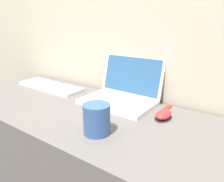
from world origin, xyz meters
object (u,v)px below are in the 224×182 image
object	(u,v)px
computer_mouse	(163,115)
usb_stick	(168,108)
drink_cup	(97,119)
external_keyboard	(50,87)
laptop	(123,92)

from	to	relation	value
computer_mouse	usb_stick	bearing A→B (deg)	102.67
computer_mouse	usb_stick	distance (m)	0.12
drink_cup	external_keyboard	xyz separation A→B (m)	(-0.59, 0.27, -0.05)
computer_mouse	drink_cup	bearing A→B (deg)	-119.45
drink_cup	computer_mouse	world-z (taller)	drink_cup
laptop	usb_stick	size ratio (longest dim) A/B	5.87
laptop	usb_stick	distance (m)	0.23
external_keyboard	computer_mouse	bearing A→B (deg)	-0.27
drink_cup	usb_stick	distance (m)	0.40
drink_cup	computer_mouse	distance (m)	0.31
usb_stick	computer_mouse	bearing A→B (deg)	-77.33
laptop	drink_cup	size ratio (longest dim) A/B	3.12
external_keyboard	laptop	bearing A→B (deg)	7.46
drink_cup	laptop	bearing A→B (deg)	107.21
laptop	computer_mouse	size ratio (longest dim) A/B	3.40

